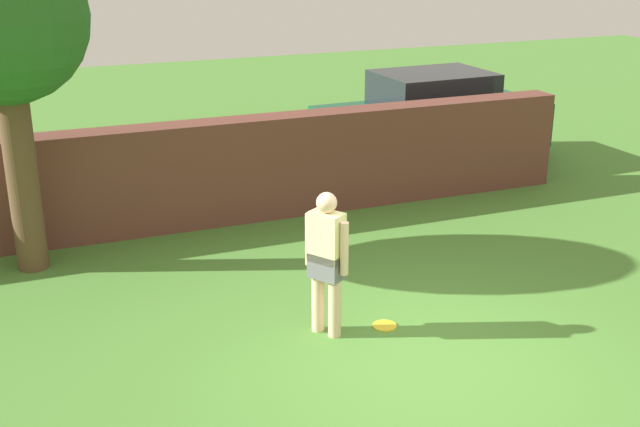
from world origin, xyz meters
name	(u,v)px	position (x,y,z in m)	size (l,w,h in m)	color
ground_plane	(425,366)	(0.00, 0.00, 0.00)	(40.00, 40.00, 0.00)	#4C8433
brick_wall	(174,177)	(-1.50, 4.87, 0.77)	(12.75, 0.50, 1.55)	brown
tree	(2,25)	(-3.55, 4.09, 3.10)	(2.04, 2.04, 4.21)	brown
person	(326,257)	(-0.67, 1.03, 0.90)	(0.38, 0.47, 1.62)	beige
car	(431,119)	(3.59, 6.43, 0.86)	(4.26, 2.05, 1.72)	#0C4C2D
frisbee_yellow	(385,326)	(-0.01, 0.92, 0.01)	(0.27, 0.27, 0.02)	yellow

